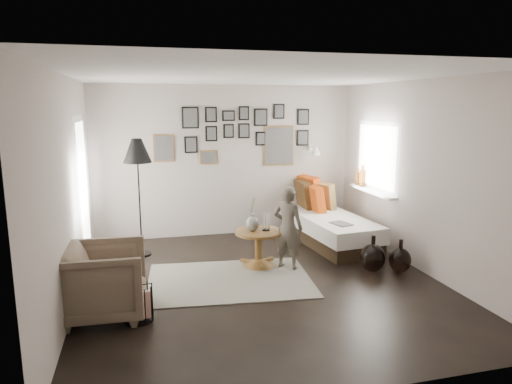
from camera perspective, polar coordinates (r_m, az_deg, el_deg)
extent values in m
plane|color=black|center=(5.99, 0.74, -11.29)|extent=(4.80, 4.80, 0.00)
plane|color=#AEA198|center=(7.95, -3.77, 3.87)|extent=(4.50, 0.00, 4.50)
plane|color=#AEA198|center=(3.44, 11.39, -5.51)|extent=(4.50, 0.00, 4.50)
plane|color=#AEA198|center=(5.50, -22.47, -0.01)|extent=(0.00, 4.80, 4.80)
plane|color=#AEA198|center=(6.59, 20.03, 1.81)|extent=(0.00, 4.80, 4.80)
plane|color=white|center=(5.57, 0.81, 14.36)|extent=(4.80, 4.80, 0.00)
plane|color=white|center=(6.72, -20.83, -0.25)|extent=(0.00, 2.14, 2.14)
plane|color=white|center=(6.72, -20.83, -0.25)|extent=(0.00, 1.88, 1.88)
plane|color=white|center=(6.72, -20.83, -0.25)|extent=(0.00, 1.93, 1.93)
plane|color=white|center=(7.57, 14.90, 4.33)|extent=(0.00, 1.30, 1.30)
plane|color=white|center=(7.57, 14.90, 4.33)|extent=(0.00, 1.14, 1.14)
cube|color=white|center=(7.63, 14.30, 0.07)|extent=(0.15, 1.32, 0.04)
cylinder|color=#8C4C14|center=(7.90, 13.14, 1.67)|extent=(0.10, 0.10, 0.28)
cylinder|color=#8C4C14|center=(8.06, 12.58, 1.64)|extent=(0.08, 0.08, 0.22)
cube|color=brown|center=(7.79, -11.42, 5.39)|extent=(0.35, 0.03, 0.45)
cube|color=black|center=(7.77, -11.41, 5.38)|extent=(0.30, 0.01, 0.40)
cube|color=black|center=(7.80, -8.21, 9.18)|extent=(0.28, 0.03, 0.36)
cube|color=black|center=(7.78, -8.20, 9.18)|extent=(0.23, 0.01, 0.31)
cube|color=black|center=(7.82, -8.13, 5.88)|extent=(0.22, 0.03, 0.28)
cube|color=black|center=(7.80, -8.11, 5.87)|extent=(0.17, 0.01, 0.23)
cube|color=black|center=(7.84, -5.65, 9.61)|extent=(0.20, 0.03, 0.26)
cube|color=black|center=(7.82, -5.63, 9.61)|extent=(0.15, 0.01, 0.21)
cube|color=black|center=(7.85, -5.60, 7.28)|extent=(0.20, 0.03, 0.26)
cube|color=black|center=(7.84, -5.58, 7.27)|extent=(0.15, 0.01, 0.21)
cube|color=black|center=(7.89, -3.46, 9.50)|extent=(0.22, 0.03, 0.18)
cube|color=black|center=(7.88, -3.44, 9.50)|extent=(0.17, 0.01, 0.13)
cube|color=black|center=(7.90, -3.44, 7.62)|extent=(0.18, 0.03, 0.24)
cube|color=black|center=(7.89, -3.42, 7.61)|extent=(0.13, 0.01, 0.19)
cube|color=black|center=(7.95, -1.53, 9.82)|extent=(0.18, 0.03, 0.24)
cube|color=black|center=(7.93, -1.50, 9.81)|extent=(0.13, 0.01, 0.19)
cube|color=black|center=(7.96, -1.52, 7.66)|extent=(0.20, 0.03, 0.26)
cube|color=black|center=(7.94, -1.49, 7.65)|extent=(0.15, 0.01, 0.21)
cube|color=black|center=(8.02, 0.59, 9.33)|extent=(0.24, 0.03, 0.30)
cube|color=black|center=(8.01, 0.63, 9.32)|extent=(0.19, 0.01, 0.25)
cube|color=black|center=(8.04, 0.59, 6.69)|extent=(0.18, 0.03, 0.24)
cube|color=black|center=(8.02, 0.62, 6.68)|extent=(0.13, 0.01, 0.19)
cube|color=brown|center=(8.14, 2.84, 5.81)|extent=(0.55, 0.03, 0.70)
cube|color=black|center=(8.13, 2.88, 5.80)|extent=(0.50, 0.01, 0.65)
cube|color=black|center=(8.11, 2.88, 10.04)|extent=(0.20, 0.03, 0.26)
cube|color=black|center=(8.10, 2.92, 10.04)|extent=(0.15, 0.01, 0.21)
cube|color=black|center=(8.26, 5.89, 9.31)|extent=(0.22, 0.03, 0.28)
cube|color=black|center=(8.24, 5.94, 9.31)|extent=(0.17, 0.01, 0.23)
cube|color=black|center=(8.28, 5.84, 6.75)|extent=(0.22, 0.03, 0.28)
cube|color=black|center=(8.26, 5.89, 6.74)|extent=(0.17, 0.01, 0.23)
cube|color=brown|center=(7.88, -5.91, 4.36)|extent=(0.30, 0.03, 0.24)
cube|color=black|center=(7.86, -5.89, 4.35)|extent=(0.25, 0.01, 0.19)
cube|color=white|center=(8.33, 6.83, 5.52)|extent=(0.06, 0.04, 0.10)
cylinder|color=white|center=(8.22, 7.14, 5.58)|extent=(0.02, 0.24, 0.02)
cone|color=white|center=(8.10, 7.46, 5.07)|extent=(0.18, 0.18, 0.14)
cube|color=beige|center=(6.08, -3.30, -10.93)|extent=(2.25, 1.68, 0.01)
cone|color=brown|center=(6.56, 0.30, -8.85)|extent=(0.49, 0.49, 0.09)
cylinder|color=brown|center=(6.50, 0.30, -7.05)|extent=(0.10, 0.10, 0.38)
cylinder|color=brown|center=(6.43, 0.30, -5.03)|extent=(0.66, 0.66, 0.04)
ellipsoid|color=black|center=(6.39, -0.44, -3.97)|extent=(0.19, 0.19, 0.21)
cylinder|color=black|center=(6.36, -0.44, -2.90)|extent=(0.06, 0.06, 0.04)
cylinder|color=black|center=(6.45, 1.25, -4.72)|extent=(0.11, 0.11, 0.02)
cube|color=black|center=(7.68, 9.11, -5.52)|extent=(1.02, 2.05, 0.23)
cube|color=silver|center=(7.62, 9.16, -3.86)|extent=(1.09, 2.12, 0.25)
cube|color=#B93C0A|center=(8.28, 7.14, 0.10)|extent=(0.37, 0.62, 0.58)
cube|color=#3A2512|center=(8.14, 6.44, -0.29)|extent=(0.23, 0.52, 0.52)
cube|color=brown|center=(8.09, 8.66, -0.49)|extent=(0.41, 0.55, 0.50)
cube|color=#B93C0A|center=(7.88, 7.67, -0.84)|extent=(0.24, 0.49, 0.48)
cube|color=black|center=(7.09, 10.60, -3.91)|extent=(0.31, 0.36, 0.02)
imported|color=brown|center=(5.25, -18.44, -10.51)|extent=(0.91, 0.89, 0.79)
cube|color=white|center=(5.26, -18.13, -9.45)|extent=(0.39, 0.40, 0.16)
cylinder|color=black|center=(7.25, -14.05, -7.54)|extent=(0.28, 0.28, 0.03)
cylinder|color=black|center=(7.05, -14.34, -1.54)|extent=(0.02, 0.02, 1.58)
cone|color=black|center=(6.92, -14.65, 5.03)|extent=(0.41, 0.41, 0.36)
cube|color=black|center=(5.13, -14.56, -13.46)|extent=(0.23, 0.18, 0.30)
cube|color=white|center=(5.11, -14.22, -13.53)|extent=(0.21, 0.08, 0.29)
ellipsoid|color=black|center=(6.52, 14.37, -7.98)|extent=(0.34, 0.34, 0.39)
cylinder|color=black|center=(6.44, 14.48, -5.83)|extent=(0.06, 0.06, 0.12)
ellipsoid|color=black|center=(6.60, 17.56, -8.12)|extent=(0.30, 0.30, 0.34)
cylinder|color=black|center=(6.53, 17.68, -6.20)|extent=(0.06, 0.06, 0.12)
imported|color=#564D43|center=(6.34, 4.00, -4.48)|extent=(0.51, 0.49, 1.18)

